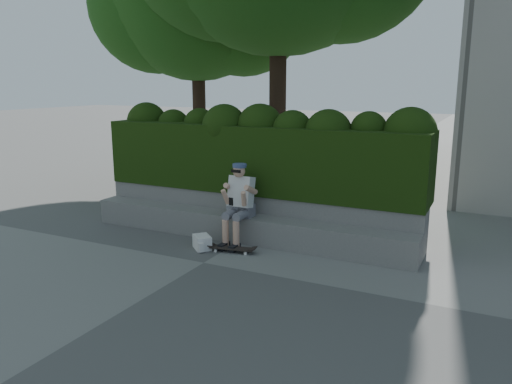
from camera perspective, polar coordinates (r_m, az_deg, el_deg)
The scene contains 8 objects.
ground at distance 7.74m, azimuth -5.99°, elevation -8.04°, with size 80.00×80.00×0.00m, color slate.
bench_ledge at distance 8.70m, azimuth -1.64°, elevation -4.10°, with size 6.00×0.45×0.45m, color gray.
planter_wall at distance 9.06m, azimuth -0.24°, elevation -2.42°, with size 6.00×0.50×0.75m, color gray.
hedge at distance 9.06m, azimuth 0.38°, elevation 3.88°, with size 6.00×1.00×1.20m, color black.
person at distance 8.38m, azimuth -1.91°, elevation -1.00°, with size 0.40×0.76×1.38m.
skateboard at distance 8.15m, azimuth -2.78°, elevation -6.45°, with size 0.75×0.31×0.08m.
backpack_plaid at distance 8.53m, azimuth -2.40°, elevation -1.46°, with size 0.28×0.15×0.40m, color #BABABF.
backpack_ground at distance 8.33m, azimuth -6.17°, elevation -5.73°, with size 0.35×0.24×0.22m, color silver.
Camera 1 is at (3.90, -6.12, 2.70)m, focal length 35.00 mm.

